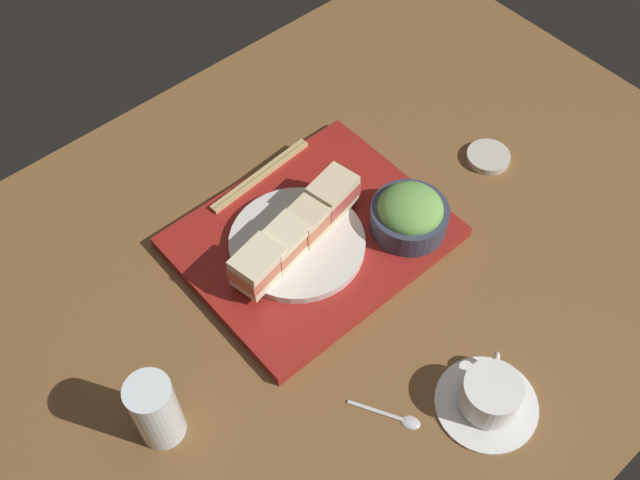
{
  "coord_description": "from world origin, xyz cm",
  "views": [
    {
      "loc": [
        44.68,
        48.03,
        96.99
      ],
      "look_at": [
        1.27,
        -1.82,
        5.0
      ],
      "focal_mm": 41.47,
      "sensor_mm": 36.0,
      "label": 1
    }
  ],
  "objects": [
    {
      "name": "drinking_glass",
      "position": [
        35.89,
        5.41,
        6.31
      ],
      "size": [
        6.22,
        6.22,
        12.61
      ],
      "primitive_type": "cylinder",
      "color": "silver",
      "rests_on": "ground_plane"
    },
    {
      "name": "sandwich_inner_near",
      "position": [
        0.38,
        -5.47,
        6.07
      ],
      "size": [
        8.65,
        6.71,
        5.17
      ],
      "color": "beige",
      "rests_on": "sandwich_plate"
    },
    {
      "name": "sandwich_plate",
      "position": [
        3.28,
        -4.97,
        2.77
      ],
      "size": [
        21.47,
        21.47,
        1.43
      ],
      "primitive_type": "cylinder",
      "color": "silver",
      "rests_on": "serving_tray"
    },
    {
      "name": "ground_plane",
      "position": [
        0.0,
        0.0,
        -1.5
      ],
      "size": [
        140.0,
        100.0,
        3.0
      ],
      "primitive_type": "cube",
      "color": "brown"
    },
    {
      "name": "sandwich_inner_far",
      "position": [
        6.19,
        -4.47,
        6.11
      ],
      "size": [
        8.28,
        6.63,
        5.26
      ],
      "color": "beige",
      "rests_on": "sandwich_plate"
    },
    {
      "name": "chopsticks_pair",
      "position": [
        -1.25,
        -19.98,
        2.4
      ],
      "size": [
        21.16,
        3.29,
        0.7
      ],
      "color": "tan",
      "rests_on": "serving_tray"
    },
    {
      "name": "salad_bowl",
      "position": [
        -12.55,
        3.75,
        5.33
      ],
      "size": [
        12.39,
        12.39,
        7.3
      ],
      "color": "#33384C",
      "rests_on": "serving_tray"
    },
    {
      "name": "sandwich_nearmost",
      "position": [
        -5.44,
        -6.47,
        6.38
      ],
      "size": [
        8.61,
        6.85,
        5.79
      ],
      "color": "beige",
      "rests_on": "sandwich_plate"
    },
    {
      "name": "sandwich_farmost",
      "position": [
        12.0,
        -3.47,
        6.38
      ],
      "size": [
        8.5,
        6.69,
        5.81
      ],
      "color": "beige",
      "rests_on": "sandwich_plate"
    },
    {
      "name": "serving_tray",
      "position": [
        0.31,
        -5.21,
        1.03
      ],
      "size": [
        40.11,
        32.31,
        2.05
      ],
      "primitive_type": "cube",
      "color": "maroon",
      "rests_on": "ground_plane"
    },
    {
      "name": "small_sauce_dish",
      "position": [
        -34.75,
        1.65,
        0.65
      ],
      "size": [
        7.59,
        7.59,
        1.31
      ],
      "primitive_type": "cylinder",
      "color": "beige",
      "rests_on": "ground_plane"
    },
    {
      "name": "coffee_cup",
      "position": [
        0.04,
        31.97,
        2.6
      ],
      "size": [
        14.47,
        14.47,
        6.06
      ],
      "color": "white",
      "rests_on": "ground_plane"
    },
    {
      "name": "teaspoon",
      "position": [
        10.6,
        25.63,
        0.35
      ],
      "size": [
        6.24,
        9.75,
        0.8
      ],
      "color": "silver",
      "rests_on": "ground_plane"
    }
  ]
}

